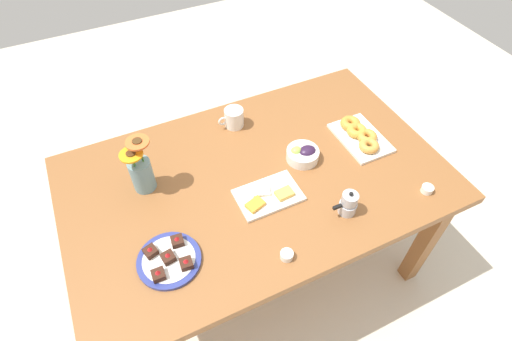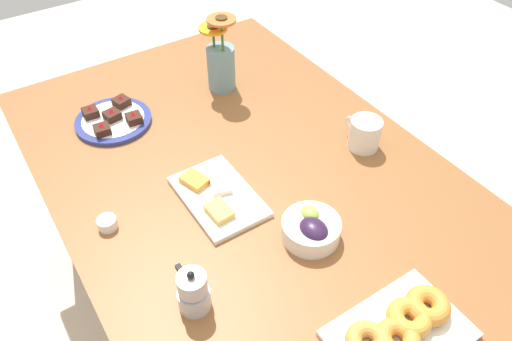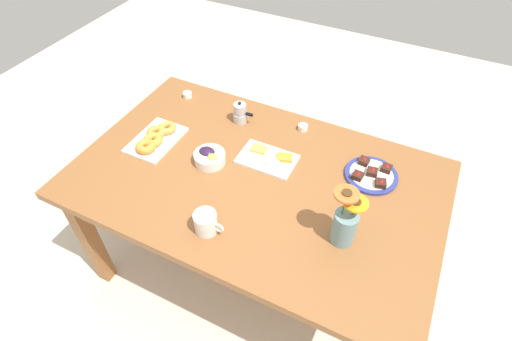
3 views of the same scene
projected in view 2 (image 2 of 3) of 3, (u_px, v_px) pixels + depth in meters
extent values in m
plane|color=beige|center=(256.00, 322.00, 1.85)|extent=(6.00, 6.00, 0.00)
cube|color=brown|center=(256.00, 186.00, 1.36)|extent=(1.60, 1.00, 0.04)
cube|color=brown|center=(247.00, 111.00, 2.22)|extent=(0.07, 0.07, 0.70)
cube|color=brown|center=(59.00, 184.00, 1.88)|extent=(0.07, 0.07, 0.70)
cylinder|color=white|center=(365.00, 134.00, 1.42)|extent=(0.09, 0.09, 0.09)
cylinder|color=brown|center=(367.00, 123.00, 1.39)|extent=(0.08, 0.08, 0.00)
torus|color=white|center=(351.00, 123.00, 1.45)|extent=(0.05, 0.01, 0.05)
cylinder|color=white|center=(311.00, 229.00, 1.19)|extent=(0.14, 0.14, 0.05)
ellipsoid|color=#2D1938|center=(314.00, 230.00, 1.16)|extent=(0.08, 0.06, 0.04)
ellipsoid|color=#9EC14C|center=(310.00, 214.00, 1.20)|extent=(0.05, 0.04, 0.04)
cube|color=white|center=(218.00, 196.00, 1.30)|extent=(0.26, 0.17, 0.01)
cube|color=#EFB74C|center=(219.00, 211.00, 1.24)|extent=(0.07, 0.05, 0.02)
cube|color=white|center=(221.00, 184.00, 1.31)|extent=(0.08, 0.07, 0.01)
cube|color=orange|center=(195.00, 180.00, 1.32)|extent=(0.08, 0.07, 0.02)
cube|color=white|center=(400.00, 334.00, 1.02)|extent=(0.19, 0.28, 0.01)
torus|color=orange|center=(428.00, 306.00, 1.03)|extent=(0.11, 0.11, 0.04)
torus|color=gold|center=(409.00, 318.00, 1.01)|extent=(0.10, 0.10, 0.04)
torus|color=orange|center=(397.00, 339.00, 0.98)|extent=(0.13, 0.13, 0.04)
cylinder|color=white|center=(107.00, 223.00, 1.22)|extent=(0.05, 0.05, 0.03)
cylinder|color=maroon|center=(106.00, 221.00, 1.21)|extent=(0.04, 0.04, 0.01)
cylinder|color=navy|center=(114.00, 121.00, 1.52)|extent=(0.23, 0.23, 0.01)
cylinder|color=white|center=(113.00, 120.00, 1.52)|extent=(0.19, 0.19, 0.01)
cube|color=#381E14|center=(102.00, 130.00, 1.46)|extent=(0.05, 0.05, 0.02)
cone|color=red|center=(101.00, 125.00, 1.45)|extent=(0.02, 0.02, 0.01)
cube|color=#381E14|center=(91.00, 112.00, 1.52)|extent=(0.05, 0.05, 0.02)
cone|color=red|center=(89.00, 107.00, 1.51)|extent=(0.02, 0.02, 0.01)
cube|color=#381E14|center=(134.00, 118.00, 1.50)|extent=(0.05, 0.05, 0.02)
cone|color=red|center=(133.00, 113.00, 1.49)|extent=(0.02, 0.02, 0.01)
cube|color=#381E14|center=(121.00, 102.00, 1.56)|extent=(0.05, 0.05, 0.02)
cone|color=red|center=(120.00, 97.00, 1.55)|extent=(0.02, 0.02, 0.01)
cube|color=#381E14|center=(112.00, 115.00, 1.51)|extent=(0.05, 0.05, 0.02)
cone|color=red|center=(111.00, 110.00, 1.50)|extent=(0.02, 0.02, 0.01)
cylinder|color=#6B939E|center=(221.00, 68.00, 1.62)|extent=(0.09, 0.09, 0.15)
cylinder|color=#3D702D|center=(222.00, 36.00, 1.52)|extent=(0.01, 0.01, 0.10)
cylinder|color=orange|center=(221.00, 20.00, 1.48)|extent=(0.09, 0.09, 0.01)
cylinder|color=#472D14|center=(221.00, 18.00, 1.48)|extent=(0.04, 0.04, 0.01)
cylinder|color=#3D702D|center=(214.00, 38.00, 1.55)|extent=(0.01, 0.01, 0.06)
cylinder|color=orange|center=(213.00, 28.00, 1.53)|extent=(0.09, 0.09, 0.01)
cylinder|color=#472D14|center=(213.00, 26.00, 1.52)|extent=(0.04, 0.04, 0.01)
cylinder|color=#B7B7BC|center=(194.00, 299.00, 1.05)|extent=(0.07, 0.07, 0.05)
cylinder|color=#B7B7BC|center=(193.00, 291.00, 1.03)|extent=(0.05, 0.05, 0.01)
cylinder|color=#B7B7BC|center=(192.00, 284.00, 1.02)|extent=(0.06, 0.06, 0.04)
sphere|color=black|center=(191.00, 275.00, 0.99)|extent=(0.02, 0.02, 0.02)
cube|color=black|center=(181.00, 271.00, 1.06)|extent=(0.04, 0.01, 0.01)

